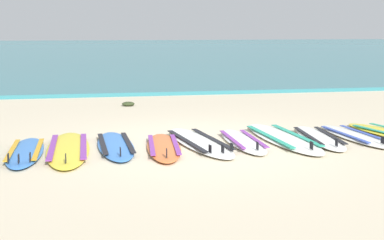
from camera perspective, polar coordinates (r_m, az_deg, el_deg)
ground_plane at (r=8.13m, az=1.47°, el=-2.72°), size 80.00×80.00×0.00m
sea at (r=43.89m, az=-8.42°, el=7.47°), size 80.00×60.00×0.10m
surfboard_1 at (r=7.89m, az=-17.35°, el=-3.27°), size 0.52×1.96×0.18m
surfboard_2 at (r=7.94m, az=-13.07°, el=-3.00°), size 0.64×2.44×0.18m
surfboard_3 at (r=8.04m, az=-8.16°, el=-2.69°), size 0.60×2.10×0.18m
surfboard_4 at (r=7.87m, az=-3.05°, el=-2.88°), size 0.64×1.99×0.18m
surfboard_5 at (r=8.19m, az=0.77°, el=-2.35°), size 0.96×2.42×0.18m
surfboard_6 at (r=8.29m, az=5.43°, el=-2.25°), size 0.48×1.92×0.18m
surfboard_7 at (r=8.62m, az=9.61°, el=-1.88°), size 0.81×2.58×0.18m
surfboard_8 at (r=8.75m, az=13.37°, el=-1.84°), size 0.67×2.02×0.18m
surfboard_9 at (r=9.04m, az=16.89°, el=-1.63°), size 0.65×2.01×0.18m
seaweed_clump_near_shoreline at (r=12.26m, az=-6.81°, el=1.72°), size 0.29×0.23×0.10m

